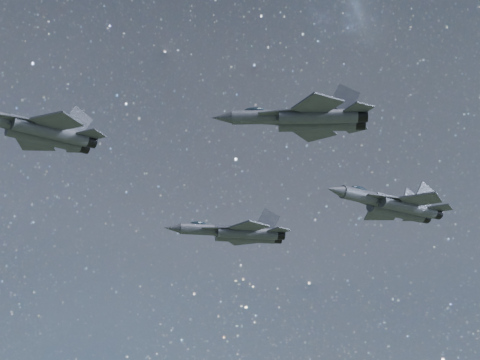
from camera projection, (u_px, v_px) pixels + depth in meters
name	position (u px, v px, depth m)	size (l,w,h in m)	color
jet_lead	(35.00, 129.00, 78.78)	(17.35, 11.80, 4.36)	#33353F
jet_left	(236.00, 233.00, 100.35)	(17.29, 11.95, 4.34)	#33353F
jet_right	(305.00, 118.00, 74.94)	(16.43, 10.88, 4.19)	#33353F
jet_slot	(393.00, 205.00, 93.14)	(18.63, 12.77, 4.68)	#33353F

